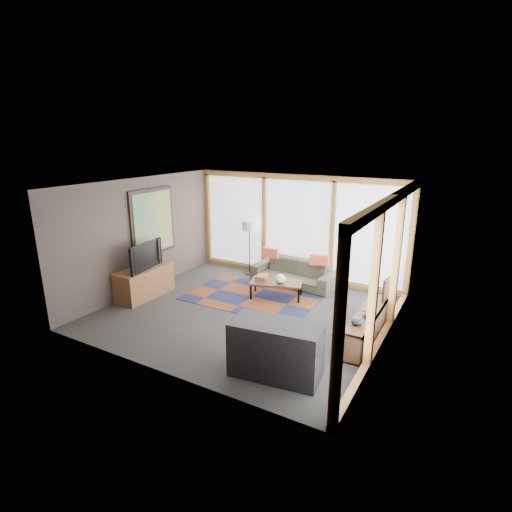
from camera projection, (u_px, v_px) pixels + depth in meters
The scene contains 17 objects.
ground at pixel (246, 312), 8.19m from camera, with size 5.50×5.50×0.00m, color #2E2D2B.
room_envelope at pixel (281, 236), 7.98m from camera, with size 5.52×5.02×2.62m.
rug at pixel (252, 297), 8.95m from camera, with size 2.84×1.83×0.01m, color brown.
sofa at pixel (294, 273), 9.64m from camera, with size 2.04×0.80×0.60m, color #3A3C2D.
pillow_left at pixel (271, 253), 9.84m from camera, with size 0.41×0.12×0.23m, color #D0572B.
pillow_right at pixel (319, 260), 9.24m from camera, with size 0.43×0.13×0.24m, color #D0572B.
floor_lamp at pixel (249, 248), 10.29m from camera, with size 0.36×0.36×1.42m, color black, non-canonical shape.
coffee_table at pixel (276, 289), 8.89m from camera, with size 1.13×0.57×0.38m, color #341A11, non-canonical shape.
book_stack at pixel (262, 277), 8.95m from camera, with size 0.24×0.30×0.10m, color brown.
vase at pixel (280, 279), 8.71m from camera, with size 0.23×0.23×0.20m, color silver.
bookshelf at pixel (367, 325), 7.06m from camera, with size 0.37×2.01×0.50m, color #341A11, non-canonical shape.
bowl_a at pixel (357, 321), 6.53m from camera, with size 0.21×0.21×0.11m, color black.
bowl_b at pixel (367, 316), 6.78m from camera, with size 0.15×0.15×0.08m, color black.
shelf_picture at pixel (386, 289), 7.45m from camera, with size 0.04×0.33×0.44m, color black.
tv_console at pixel (145, 282), 8.91m from camera, with size 0.56×1.34×0.67m, color brown.
television at pixel (142, 256), 8.67m from camera, with size 1.06×0.14×0.61m, color black.
bar_counter at pixel (276, 350), 5.92m from camera, with size 1.34×0.63×0.85m, color black.
Camera 1 is at (3.89, -6.43, 3.46)m, focal length 28.00 mm.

